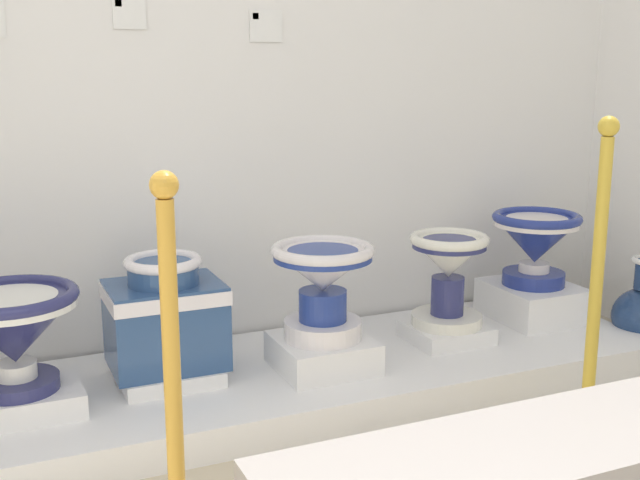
{
  "coord_description": "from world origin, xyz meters",
  "views": [
    {
      "loc": [
        0.51,
        -0.15,
        1.23
      ],
      "look_at": [
        1.66,
        2.48,
        0.59
      ],
      "focal_mm": 44.92,
      "sensor_mm": 36.0,
      "label": 1
    }
  ],
  "objects_px": {
    "antique_toilet_tall_cobalt": "(13,326)",
    "plinth_block_leftmost": "(168,372)",
    "plinth_block_pale_glazed": "(446,332)",
    "stanchion_post_near_right": "(591,348)",
    "antique_toilet_pale_glazed": "(448,266)",
    "antique_toilet_rightmost": "(323,277)",
    "info_placard_second": "(129,13)",
    "stanchion_post_near_left": "(176,462)",
    "info_placard_third": "(266,26)",
    "plinth_block_rightmost": "(323,353)",
    "plinth_block_broad_patterned": "(532,301)",
    "antique_toilet_leftmost": "(165,312)",
    "antique_toilet_broad_patterned": "(536,239)",
    "plinth_block_tall_cobalt": "(19,402)"
  },
  "relations": [
    {
      "from": "antique_toilet_rightmost",
      "to": "stanchion_post_near_left",
      "type": "height_order",
      "value": "stanchion_post_near_left"
    },
    {
      "from": "antique_toilet_tall_cobalt",
      "to": "plinth_block_pale_glazed",
      "type": "height_order",
      "value": "antique_toilet_tall_cobalt"
    },
    {
      "from": "plinth_block_pale_glazed",
      "to": "stanchion_post_near_right",
      "type": "distance_m",
      "value": 0.8
    },
    {
      "from": "antique_toilet_pale_glazed",
      "to": "plinth_block_rightmost",
      "type": "bearing_deg",
      "value": -172.76
    },
    {
      "from": "plinth_block_rightmost",
      "to": "plinth_block_pale_glazed",
      "type": "height_order",
      "value": "plinth_block_rightmost"
    },
    {
      "from": "antique_toilet_tall_cobalt",
      "to": "antique_toilet_rightmost",
      "type": "bearing_deg",
      "value": -1.65
    },
    {
      "from": "plinth_block_rightmost",
      "to": "antique_toilet_pale_glazed",
      "type": "xyz_separation_m",
      "value": [
        0.58,
        0.07,
        0.25
      ]
    },
    {
      "from": "antique_toilet_pale_glazed",
      "to": "antique_toilet_tall_cobalt",
      "type": "bearing_deg",
      "value": -178.47
    },
    {
      "from": "plinth_block_leftmost",
      "to": "stanchion_post_near_left",
      "type": "relative_size",
      "value": 0.34
    },
    {
      "from": "stanchion_post_near_right",
      "to": "plinth_block_tall_cobalt",
      "type": "bearing_deg",
      "value": 156.19
    },
    {
      "from": "plinth_block_pale_glazed",
      "to": "antique_toilet_broad_patterned",
      "type": "distance_m",
      "value": 0.61
    },
    {
      "from": "antique_toilet_tall_cobalt",
      "to": "plinth_block_leftmost",
      "type": "xyz_separation_m",
      "value": [
        0.5,
        0.1,
        -0.27
      ]
    },
    {
      "from": "stanchion_post_near_right",
      "to": "plinth_block_leftmost",
      "type": "bearing_deg",
      "value": 144.49
    },
    {
      "from": "antique_toilet_rightmost",
      "to": "info_placard_second",
      "type": "xyz_separation_m",
      "value": [
        -0.55,
        0.5,
        0.94
      ]
    },
    {
      "from": "plinth_block_leftmost",
      "to": "antique_toilet_broad_patterned",
      "type": "xyz_separation_m",
      "value": [
        1.64,
        0.04,
        0.33
      ]
    },
    {
      "from": "antique_toilet_leftmost",
      "to": "antique_toilet_rightmost",
      "type": "relative_size",
      "value": 1.06
    },
    {
      "from": "plinth_block_leftmost",
      "to": "antique_toilet_pale_glazed",
      "type": "height_order",
      "value": "antique_toilet_pale_glazed"
    },
    {
      "from": "antique_toilet_leftmost",
      "to": "plinth_block_broad_patterned",
      "type": "relative_size",
      "value": 1.02
    },
    {
      "from": "plinth_block_rightmost",
      "to": "plinth_block_broad_patterned",
      "type": "distance_m",
      "value": 1.1
    },
    {
      "from": "antique_toilet_pale_glazed",
      "to": "plinth_block_leftmost",
      "type": "bearing_deg",
      "value": 177.39
    },
    {
      "from": "plinth_block_leftmost",
      "to": "stanchion_post_near_left",
      "type": "xyz_separation_m",
      "value": [
        -0.21,
        -1.0,
        0.18
      ]
    },
    {
      "from": "antique_toilet_leftmost",
      "to": "info_placard_second",
      "type": "xyz_separation_m",
      "value": [
        -0.0,
        0.37,
        1.03
      ]
    },
    {
      "from": "antique_toilet_tall_cobalt",
      "to": "plinth_block_broad_patterned",
      "type": "distance_m",
      "value": 2.16
    },
    {
      "from": "antique_toilet_broad_patterned",
      "to": "antique_toilet_tall_cobalt",
      "type": "bearing_deg",
      "value": -176.29
    },
    {
      "from": "antique_toilet_leftmost",
      "to": "plinth_block_tall_cobalt",
      "type": "bearing_deg",
      "value": -169.29
    },
    {
      "from": "antique_toilet_leftmost",
      "to": "antique_toilet_broad_patterned",
      "type": "distance_m",
      "value": 1.64
    },
    {
      "from": "antique_toilet_tall_cobalt",
      "to": "stanchion_post_near_right",
      "type": "bearing_deg",
      "value": -23.81
    },
    {
      "from": "stanchion_post_near_left",
      "to": "stanchion_post_near_right",
      "type": "distance_m",
      "value": 1.38
    },
    {
      "from": "stanchion_post_near_left",
      "to": "antique_toilet_pale_glazed",
      "type": "bearing_deg",
      "value": 35.23
    },
    {
      "from": "info_placard_second",
      "to": "plinth_block_broad_patterned",
      "type": "bearing_deg",
      "value": -11.33
    },
    {
      "from": "antique_toilet_rightmost",
      "to": "stanchion_post_near_right",
      "type": "xyz_separation_m",
      "value": [
        0.62,
        -0.71,
        -0.12
      ]
    },
    {
      "from": "plinth_block_leftmost",
      "to": "info_placard_third",
      "type": "relative_size",
      "value": 2.56
    },
    {
      "from": "antique_toilet_tall_cobalt",
      "to": "plinth_block_leftmost",
      "type": "distance_m",
      "value": 0.58
    },
    {
      "from": "plinth_block_tall_cobalt",
      "to": "stanchion_post_near_left",
      "type": "distance_m",
      "value": 0.96
    },
    {
      "from": "antique_toilet_pale_glazed",
      "to": "stanchion_post_near_left",
      "type": "bearing_deg",
      "value": -144.77
    },
    {
      "from": "plinth_block_tall_cobalt",
      "to": "antique_toilet_leftmost",
      "type": "relative_size",
      "value": 0.99
    },
    {
      "from": "plinth_block_leftmost",
      "to": "stanchion_post_near_left",
      "type": "height_order",
      "value": "stanchion_post_near_left"
    },
    {
      "from": "info_placard_second",
      "to": "stanchion_post_near_left",
      "type": "bearing_deg",
      "value": -98.49
    },
    {
      "from": "antique_toilet_rightmost",
      "to": "stanchion_post_near_right",
      "type": "distance_m",
      "value": 0.95
    },
    {
      "from": "plinth_block_broad_patterned",
      "to": "stanchion_post_near_left",
      "type": "relative_size",
      "value": 0.39
    },
    {
      "from": "antique_toilet_pale_glazed",
      "to": "info_placard_second",
      "type": "bearing_deg",
      "value": 159.56
    },
    {
      "from": "info_placard_second",
      "to": "plinth_block_rightmost",
      "type": "bearing_deg",
      "value": -41.97
    },
    {
      "from": "plinth_block_tall_cobalt",
      "to": "antique_toilet_rightmost",
      "type": "height_order",
      "value": "antique_toilet_rightmost"
    },
    {
      "from": "plinth_block_tall_cobalt",
      "to": "plinth_block_pale_glazed",
      "type": "xyz_separation_m",
      "value": [
        1.64,
        0.04,
        -0.01
      ]
    },
    {
      "from": "antique_toilet_leftmost",
      "to": "plinth_block_rightmost",
      "type": "height_order",
      "value": "antique_toilet_leftmost"
    },
    {
      "from": "info_placard_third",
      "to": "stanchion_post_near_left",
      "type": "bearing_deg",
      "value": -118.16
    },
    {
      "from": "antique_toilet_rightmost",
      "to": "antique_toilet_pale_glazed",
      "type": "relative_size",
      "value": 1.0
    },
    {
      "from": "plinth_block_leftmost",
      "to": "info_placard_second",
      "type": "xyz_separation_m",
      "value": [
        -0.0,
        0.37,
        1.26
      ]
    },
    {
      "from": "antique_toilet_rightmost",
      "to": "info_placard_third",
      "type": "height_order",
      "value": "info_placard_third"
    },
    {
      "from": "antique_toilet_tall_cobalt",
      "to": "info_placard_second",
      "type": "relative_size",
      "value": 3.49
    }
  ]
}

